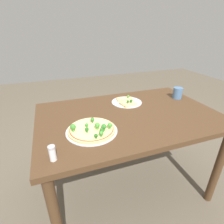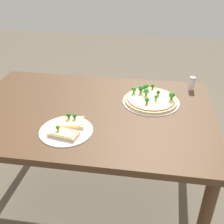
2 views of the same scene
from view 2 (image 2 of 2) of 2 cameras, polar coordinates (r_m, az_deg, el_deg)
name	(u,v)px [view 2 (image 2 of 2)]	position (r m, az deg, el deg)	size (l,w,h in m)	color
ground_plane	(95,204)	(2.04, -3.49, -18.08)	(8.00, 8.00, 0.00)	brown
dining_table	(91,124)	(1.59, -4.25, -2.46)	(1.35, 0.88, 0.76)	#4C331E
pizza_tray_whole	(151,99)	(1.63, 7.91, 2.60)	(0.33, 0.33, 0.07)	silver
pizza_tray_slice	(67,128)	(1.39, -9.08, -3.29)	(0.26, 0.26, 0.06)	silver
condiment_shaker	(192,83)	(1.81, 15.94, 5.61)	(0.04, 0.04, 0.08)	silver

